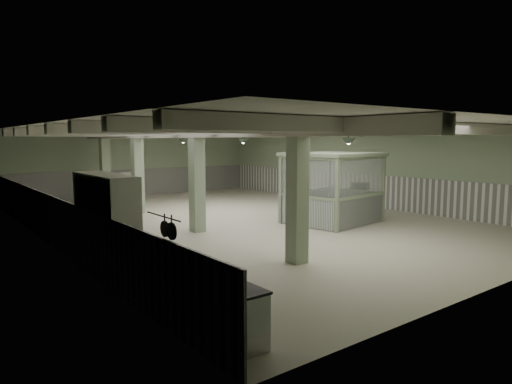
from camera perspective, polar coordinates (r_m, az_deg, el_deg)
floor at (r=17.88m, az=-1.95°, el=-3.49°), size 20.00×20.00×0.00m
ceiling at (r=17.62m, az=-2.00°, el=8.13°), size 14.00×20.00×0.02m
wall_back at (r=26.44m, az=-14.63°, el=3.46°), size 14.00×0.02×3.60m
wall_front at (r=11.15m, az=29.26°, el=-0.99°), size 14.00×0.02×3.60m
wall_left at (r=14.77m, az=-24.73°, el=0.87°), size 0.02×20.00×3.60m
wall_right at (r=22.43m, az=12.80°, el=3.01°), size 0.02×20.00×3.60m
wainscot_left at (r=14.91m, az=-24.44°, el=-3.14°), size 0.05×19.90×1.50m
wainscot_right at (r=22.50m, az=12.69°, el=0.34°), size 0.05×19.90×1.50m
wainscot_back at (r=26.49m, az=-14.54°, el=1.19°), size 13.90×0.05×1.50m
girder at (r=16.29m, az=-9.25°, el=7.41°), size 0.45×19.90×0.40m
beam_a at (r=12.28m, az=18.86°, el=7.67°), size 13.90×0.35×0.32m
beam_b at (r=13.84m, az=10.16°, el=7.74°), size 13.90×0.35×0.32m
beam_c at (r=15.64m, az=3.35°, el=7.67°), size 13.90×0.35×0.32m
beam_d at (r=17.61m, az=-2.00°, el=7.54°), size 13.90×0.35×0.32m
beam_e at (r=19.70m, az=-6.24°, el=7.39°), size 13.90×0.35×0.32m
beam_f at (r=21.88m, az=-9.64°, el=7.24°), size 13.90×0.35×0.32m
beam_g at (r=24.12m, az=-12.43°, el=7.10°), size 13.90×0.35×0.32m
column_a at (r=11.43m, az=5.20°, el=-0.03°), size 0.42×0.42×3.60m
column_b at (r=15.47m, az=-7.40°, el=1.64°), size 0.42×0.42×3.60m
column_c at (r=19.95m, az=-14.59°, el=2.55°), size 0.42×0.42×3.60m
column_d at (r=23.69m, az=-18.34°, el=3.02°), size 0.42×0.42×3.60m
hook_rail at (r=7.61m, az=-11.54°, el=-3.02°), size 0.02×1.20×0.02m
pendant_front at (r=14.20m, az=11.51°, el=6.18°), size 0.44×0.44×0.22m
pendant_mid at (r=18.30m, az=-1.62°, el=6.34°), size 0.44×0.44×0.22m
pendant_back at (r=22.56m, az=-9.09°, el=6.29°), size 0.44×0.44×0.22m
prep_counter at (r=8.63m, az=-10.72°, el=-11.37°), size 0.85×4.88×0.91m
pitcher_near at (r=7.56m, az=-7.52°, el=-9.18°), size 0.21×0.24×0.31m
pitcher_far at (r=7.67m, az=-7.20°, el=-8.97°), size 0.25×0.28×0.31m
veg_colander at (r=9.18m, az=-12.75°, el=-6.89°), size 0.49×0.49×0.18m
orange_bowl at (r=8.77m, az=-12.05°, el=-7.82°), size 0.27×0.27×0.09m
skillet_near at (r=7.49m, az=-10.50°, el=-4.85°), size 0.04×0.29×0.29m
skillet_far at (r=7.71m, az=-11.33°, el=-4.55°), size 0.04×0.27×0.27m
walkin_cooler at (r=11.12m, az=-18.16°, el=-3.49°), size 1.26×2.67×2.45m
guard_booth at (r=17.32m, az=9.57°, el=2.04°), size 3.62×3.19×2.64m
filing_cabinet at (r=18.89m, az=12.84°, el=-0.96°), size 0.68×0.78×1.40m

